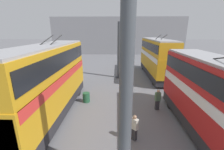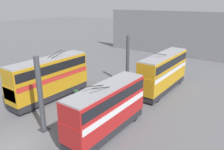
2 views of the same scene
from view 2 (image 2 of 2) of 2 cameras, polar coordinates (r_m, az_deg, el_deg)
name	(u,v)px [view 2 (image 2 of 2)]	position (r m, az deg, el deg)	size (l,w,h in m)	color
ground_plane	(16,145)	(21.50, -23.88, -16.44)	(240.00, 240.00, 0.00)	slate
depot_back_wall	(181,34)	(50.78, 17.48, 10.06)	(0.50, 36.00, 9.81)	gray
support_column_near	(40,96)	(21.17, -18.20, -5.31)	(0.87, 0.87, 7.32)	#42474C
support_column_far	(128,62)	(31.65, 4.08, 3.51)	(0.87, 0.87, 7.32)	#42474C
bus_left_near	(107,107)	(20.13, -1.36, -8.26)	(9.39, 2.54, 5.33)	black
bus_left_far	(163,70)	(30.33, 13.27, 1.17)	(10.76, 2.54, 5.76)	black
bus_right_near	(50,76)	(28.11, -15.99, -0.33)	(10.80, 2.54, 5.87)	black
person_by_left_row	(107,106)	(24.23, -1.19, -8.03)	(0.31, 0.46, 1.72)	#2D2D33
person_aisle_midway	(69,113)	(23.28, -11.18, -9.80)	(0.46, 0.47, 1.60)	#2D2D33
oil_drum	(76,93)	(28.88, -9.30, -4.75)	(0.65, 0.65, 0.87)	#235638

